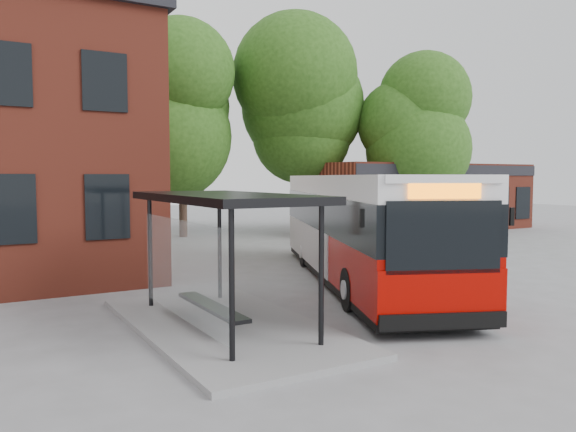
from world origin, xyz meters
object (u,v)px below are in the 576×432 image
bicycle_2 (370,234)px  bicycle_4 (405,232)px  bicycle_0 (338,234)px  bicycle_1 (361,232)px  bicycle_5 (391,229)px  bicycle_3 (392,232)px  bicycle_7 (414,228)px  city_bus (360,229)px  bus_shelter (224,261)px

bicycle_2 → bicycle_4: (2.77, 0.62, -0.09)m
bicycle_0 → bicycle_1: bearing=-95.8°
bicycle_0 → bicycle_5: 3.54m
bicycle_2 → bicycle_5: bearing=-58.0°
bicycle_3 → bicycle_7: (2.86, 1.52, -0.03)m
city_bus → bicycle_3: 11.06m
bicycle_1 → bicycle_0: bearing=76.2°
bicycle_3 → bicycle_5: bearing=-35.5°
bus_shelter → city_bus: bearing=26.0°
bicycle_0 → bicycle_4: bicycle_0 is taller
city_bus → bicycle_1: (6.65, 8.56, -1.16)m
bicycle_7 → bicycle_5: bearing=101.5°
bicycle_1 → bicycle_5: 2.36m
city_bus → bicycle_0: city_bus is taller
bicycle_0 → bicycle_4: bearing=-93.0°
bicycle_1 → bicycle_5: bearing=-80.1°
bicycle_2 → bicycle_0: bearing=38.5°
bicycle_5 → bicycle_0: bearing=75.0°
bicycle_4 → bicycle_1: bearing=73.3°
city_bus → bicycle_7: city_bus is taller
bicycle_2 → bus_shelter: bearing=133.3°
bicycle_5 → city_bus: bearing=117.8°
bicycle_1 → bicycle_7: bicycle_1 is taller
bicycle_0 → bicycle_3: bearing=-108.3°
bicycle_0 → bicycle_4: 3.78m
bicycle_0 → bicycle_5: bearing=-80.2°
bicycle_2 → bicycle_4: bearing=-74.6°
bicycle_0 → bicycle_7: bearing=-78.9°
bus_shelter → bicycle_1: size_ratio=4.42×
city_bus → bicycle_2: bearing=72.6°
bicycle_7 → bicycle_1: bearing=103.9°
bicycle_3 → bicycle_1: bearing=57.5°
bicycle_5 → bicycle_7: (1.78, 0.19, -0.03)m
bicycle_1 → bicycle_3: 1.54m
bicycle_1 → bicycle_5: size_ratio=0.98×
city_bus → bicycle_5: size_ratio=7.92×
bus_shelter → city_bus: (5.74, 2.80, 0.18)m
bicycle_1 → bicycle_5: (2.32, 0.43, 0.01)m
bus_shelter → bicycle_1: bearing=42.5°
city_bus → bicycle_5: 12.75m
bicycle_2 → bicycle_4: size_ratio=1.23×
city_bus → bicycle_1: size_ratio=8.11×
bicycle_0 → city_bus: bearing=155.9°
bicycle_0 → bicycle_5: bicycle_5 is taller
bicycle_0 → bicycle_1: bicycle_1 is taller
bus_shelter → bicycle_0: bus_shelter is taller
bus_shelter → bicycle_7: 20.41m
bicycle_0 → bicycle_2: size_ratio=0.84×
bicycle_2 → bicycle_3: size_ratio=1.15×
bicycle_3 → bicycle_5: 1.71m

